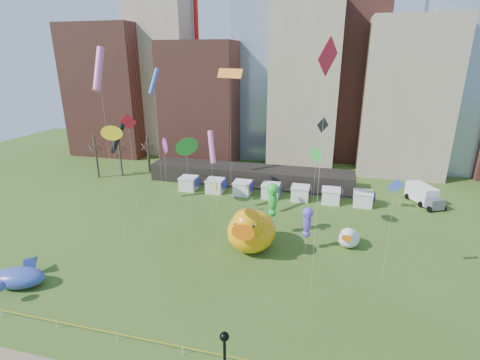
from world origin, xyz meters
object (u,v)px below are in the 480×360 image
(big_duck, at_px, (251,229))
(lamppost, at_px, (225,360))
(small_duck, at_px, (348,237))
(box_truck, at_px, (424,195))
(seahorse_purple, at_px, (307,220))
(seahorse_green, at_px, (273,197))
(whale_inflatable, at_px, (19,276))

(big_duck, distance_m, lamppost, 20.98)
(small_duck, distance_m, box_truck, 21.70)
(seahorse_purple, xyz_separation_m, box_truck, (17.42, 20.13, -2.64))
(big_duck, height_order, lamppost, big_duck)
(big_duck, height_order, small_duck, big_duck)
(seahorse_green, distance_m, whale_inflatable, 29.94)
(seahorse_purple, relative_size, box_truck, 0.80)
(lamppost, bearing_deg, box_truck, 63.63)
(seahorse_green, relative_size, box_truck, 1.03)
(seahorse_green, relative_size, seahorse_purple, 1.28)
(big_duck, xyz_separation_m, seahorse_green, (1.87, 4.65, 2.63))
(lamppost, bearing_deg, seahorse_purple, 80.64)
(small_duck, xyz_separation_m, seahorse_green, (-9.86, 0.67, 4.18))
(seahorse_green, distance_m, lamppost, 25.49)
(big_duck, xyz_separation_m, seahorse_purple, (6.62, 1.72, 1.25))
(big_duck, relative_size, seahorse_green, 1.10)
(seahorse_purple, bearing_deg, big_duck, -167.76)
(big_duck, bearing_deg, whale_inflatable, -148.42)
(small_duck, bearing_deg, seahorse_green, -174.24)
(small_duck, height_order, whale_inflatable, small_duck)
(seahorse_green, relative_size, lamppost, 1.21)
(big_duck, bearing_deg, seahorse_green, 68.91)
(seahorse_green, height_order, seahorse_purple, seahorse_green)
(whale_inflatable, bearing_deg, box_truck, 24.18)
(small_duck, relative_size, seahorse_green, 0.54)
(big_duck, xyz_separation_m, small_duck, (11.73, 3.98, -1.55))
(seahorse_green, bearing_deg, whale_inflatable, -142.76)
(big_duck, bearing_deg, seahorse_purple, 15.42)
(big_duck, relative_size, lamppost, 1.33)
(big_duck, relative_size, whale_inflatable, 1.16)
(box_truck, bearing_deg, big_duck, -162.64)
(whale_inflatable, xyz_separation_m, box_truck, (45.92, 34.89, 0.39))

